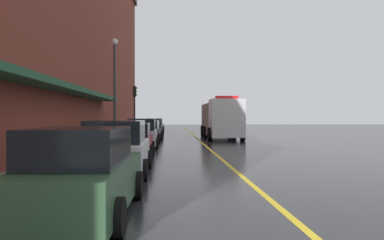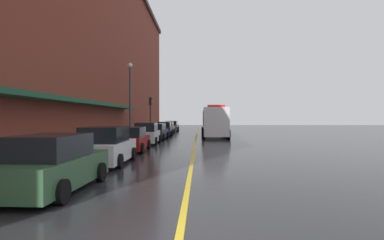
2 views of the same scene
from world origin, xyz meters
TOP-DOWN VIEW (x-y plane):
  - ground_plane at (0.00, 25.00)m, footprint 112.00×112.00m
  - sidewalk_left at (-6.20, 25.00)m, footprint 2.40×70.00m
  - lane_center_stripe at (0.00, 25.00)m, footprint 0.16×70.00m
  - brick_building_left at (-11.54, 23.99)m, footprint 9.44×64.00m
  - parked_car_0 at (-3.91, 3.87)m, footprint 2.08×4.65m
  - parked_car_1 at (-3.96, 9.29)m, footprint 2.13×4.47m
  - parked_car_2 at (-4.04, 14.84)m, footprint 2.13×4.26m
  - parked_car_3 at (-3.90, 20.34)m, footprint 1.99×4.16m
  - parked_car_4 at (-3.90, 25.69)m, footprint 2.19×4.64m
  - parked_car_5 at (-3.85, 31.79)m, footprint 2.17×4.59m
  - parked_car_6 at (-4.02, 37.54)m, footprint 2.05×4.86m
  - parked_car_7 at (-3.96, 43.91)m, footprint 2.12×4.72m
  - box_truck at (1.97, 29.13)m, footprint 2.77×9.22m
  - parking_meter_0 at (-5.35, 19.80)m, footprint 0.14×0.18m
  - parking_meter_1 at (-5.35, 38.17)m, footprint 0.14×0.18m
  - parking_meter_2 at (-5.35, 17.17)m, footprint 0.14×0.18m
  - parking_meter_3 at (-5.35, 17.38)m, footprint 0.14×0.18m
  - street_lamp_left at (-5.95, 23.52)m, footprint 0.44×0.44m
  - traffic_light_near at (-5.29, 31.30)m, footprint 0.38×0.36m

SIDE VIEW (x-z plane):
  - ground_plane at x=0.00m, z-range 0.00..0.00m
  - lane_center_stripe at x=0.00m, z-range 0.00..0.01m
  - sidewalk_left at x=-6.20m, z-range 0.00..0.15m
  - parked_car_4 at x=-3.90m, z-range -0.04..1.50m
  - parked_car_2 at x=-4.04m, z-range -0.04..1.51m
  - parked_car_6 at x=-4.02m, z-range -0.04..1.52m
  - parked_car_7 at x=-3.96m, z-range -0.04..1.53m
  - parked_car_5 at x=-3.85m, z-range -0.04..1.57m
  - parked_car_0 at x=-3.91m, z-range -0.05..1.62m
  - parked_car_3 at x=-3.90m, z-range -0.06..1.67m
  - parked_car_1 at x=-3.96m, z-range -0.06..1.68m
  - parking_meter_0 at x=-5.35m, z-range 0.39..1.72m
  - parking_meter_1 at x=-5.35m, z-range 0.39..1.72m
  - parking_meter_2 at x=-5.35m, z-range 0.39..1.72m
  - parking_meter_3 at x=-5.35m, z-range 0.39..1.72m
  - box_truck at x=1.97m, z-range -0.08..3.28m
  - traffic_light_near at x=-5.29m, z-range 1.01..5.31m
  - street_lamp_left at x=-5.95m, z-range 0.93..7.87m
  - brick_building_left at x=-11.54m, z-range 0.01..18.73m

